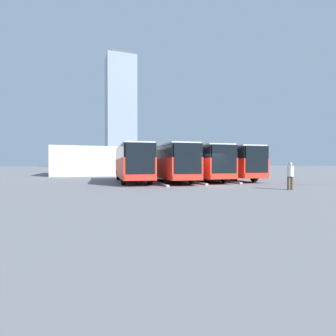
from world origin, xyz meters
TOP-DOWN VIEW (x-y plane):
  - ground_plane at (0.00, 0.00)m, footprint 600.00×600.00m
  - bus_0 at (-5.13, -5.88)m, footprint 3.36×11.38m
  - curb_divider_0 at (-3.42, -4.22)m, footprint 0.88×7.84m
  - bus_1 at (-1.71, -5.52)m, footprint 3.36×11.38m
  - curb_divider_1 at (0.00, -3.86)m, footprint 0.88×7.84m
  - bus_2 at (1.71, -4.99)m, footprint 3.36×11.38m
  - curb_divider_2 at (3.42, -3.33)m, footprint 0.88×7.84m
  - bus_3 at (5.13, -5.82)m, footprint 3.36×11.38m
  - pedestrian at (-3.14, 5.04)m, footprint 0.47×0.47m
  - station_building at (0.00, -25.03)m, footprint 27.25×14.68m
  - office_tower at (-16.61, -156.68)m, footprint 18.71×18.71m

SIDE VIEW (x-z plane):
  - ground_plane at x=0.00m, z-range 0.00..0.00m
  - curb_divider_0 at x=-3.42m, z-range 0.00..0.15m
  - curb_divider_1 at x=0.00m, z-range 0.00..0.15m
  - curb_divider_2 at x=3.42m, z-range 0.00..0.15m
  - pedestrian at x=-3.14m, z-range 0.07..1.87m
  - bus_0 at x=-5.13m, z-range 0.19..3.58m
  - bus_1 at x=-1.71m, z-range 0.19..3.58m
  - bus_2 at x=1.71m, z-range 0.19..3.58m
  - bus_3 at x=5.13m, z-range 0.19..3.58m
  - station_building at x=0.00m, z-range 0.03..4.29m
  - office_tower at x=-16.61m, z-range -0.60..74.23m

